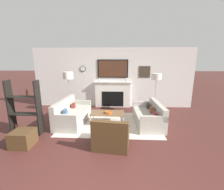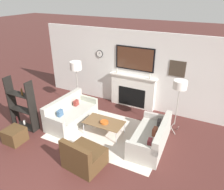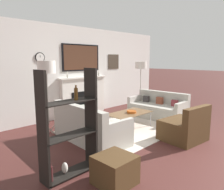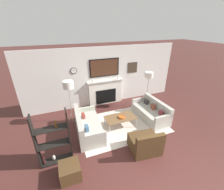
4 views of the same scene
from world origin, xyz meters
TOP-DOWN VIEW (x-y plane):
  - ground_plane at (0.00, 0.00)m, footprint 60.00×60.00m
  - fireplace_wall at (0.00, 4.68)m, footprint 7.28×0.28m
  - area_rug at (0.00, 2.69)m, footprint 3.26×2.17m
  - couch_left at (-1.33, 2.69)m, footprint 0.91×1.78m
  - couch_right at (1.33, 2.69)m, footprint 0.87×1.68m
  - armchair at (0.12, 1.25)m, footprint 0.94×0.87m
  - coffee_table at (-0.09, 2.63)m, footprint 1.15×0.63m
  - decorative_bowl at (-0.05, 2.58)m, footprint 0.24×0.24m
  - floor_lamp_left at (-1.73, 3.67)m, footprint 0.39×0.39m
  - floor_lamp_right at (1.73, 3.67)m, footprint 0.38×0.38m
  - shelf_unit at (-2.43, 1.82)m, footprint 0.88×0.28m
  - ottoman at (-2.13, 1.17)m, footprint 0.51×0.51m

SIDE VIEW (x-z plane):
  - ground_plane at x=0.00m, z-range 0.00..0.00m
  - area_rug at x=0.00m, z-range 0.00..0.01m
  - ottoman at x=-2.13m, z-range 0.00..0.41m
  - armchair at x=0.12m, z-range -0.12..0.66m
  - couch_right at x=1.33m, z-range -0.11..0.65m
  - couch_left at x=-1.33m, z-range -0.12..0.69m
  - coffee_table at x=-0.09m, z-range 0.18..0.59m
  - decorative_bowl at x=-0.05m, z-range 0.41..0.47m
  - shelf_unit at x=-2.43m, z-range -0.08..1.52m
  - fireplace_wall at x=0.00m, z-range -0.12..2.58m
  - floor_lamp_right at x=1.73m, z-range 0.68..2.34m
  - floor_lamp_left at x=-1.73m, z-range 0.68..2.39m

